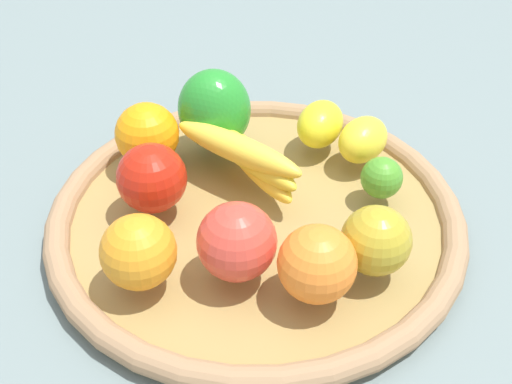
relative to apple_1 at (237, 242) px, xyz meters
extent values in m
plane|color=slate|center=(-0.06, 0.08, -0.07)|extent=(2.40, 2.40, 0.00)
cylinder|color=#9C8047|center=(-0.06, 0.08, -0.06)|extent=(0.44, 0.44, 0.02)
torus|color=#9F7A56|center=(-0.06, 0.08, -0.05)|extent=(0.46, 0.46, 0.03)
sphere|color=#D84233|center=(0.00, 0.00, 0.00)|extent=(0.10, 0.10, 0.08)
ellipsoid|color=#268F2C|center=(-0.19, 0.11, 0.01)|extent=(0.12, 0.12, 0.10)
sphere|color=#4A9729|center=(0.01, 0.20, -0.02)|extent=(0.07, 0.07, 0.05)
ellipsoid|color=yellow|center=(-0.11, 0.11, -0.02)|extent=(0.17, 0.06, 0.03)
ellipsoid|color=yellow|center=(-0.11, 0.10, -0.01)|extent=(0.17, 0.03, 0.03)
ellipsoid|color=yellow|center=(-0.11, 0.09, 0.01)|extent=(0.17, 0.08, 0.03)
ellipsoid|color=yellow|center=(-0.11, 0.21, -0.01)|extent=(0.08, 0.09, 0.05)
ellipsoid|color=yellow|center=(-0.05, 0.23, -0.01)|extent=(0.07, 0.08, 0.05)
sphere|color=red|center=(-0.14, -0.01, 0.00)|extent=(0.10, 0.10, 0.08)
sphere|color=orange|center=(-0.05, -0.08, 0.00)|extent=(0.10, 0.10, 0.07)
sphere|color=#B09927|center=(0.08, 0.11, 0.00)|extent=(0.10, 0.10, 0.07)
sphere|color=orange|center=(0.07, 0.04, 0.00)|extent=(0.08, 0.08, 0.07)
sphere|color=orange|center=(-0.21, 0.03, 0.00)|extent=(0.08, 0.08, 0.08)
camera|label=1|loc=(0.37, -0.28, 0.44)|focal=46.72mm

